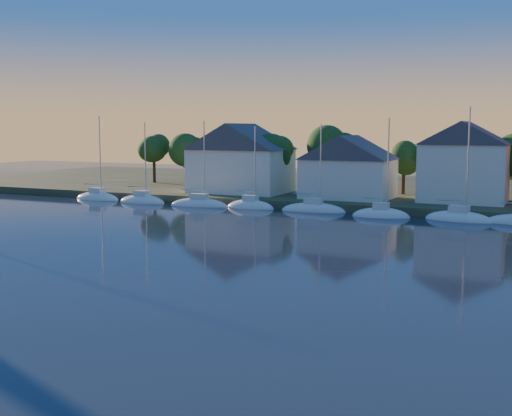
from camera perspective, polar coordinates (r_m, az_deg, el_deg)
The scene contains 8 objects.
ground at distance 30.74m, azimuth -13.67°, elevation -11.91°, with size 260.00×260.00×0.00m, color black.
shoreline_land at distance 99.69m, azimuth 14.54°, elevation 1.14°, with size 160.00×50.00×2.00m, color #2D3720.
wooden_dock at distance 77.36m, azimuth 11.31°, elevation -0.42°, with size 120.00×3.00×1.00m, color brown.
clubhouse_west at distance 90.17m, azimuth -1.37°, elevation 4.54°, with size 13.65×9.45×9.64m.
clubhouse_centre at distance 83.29m, azimuth 8.22°, elevation 3.71°, with size 11.55×8.40×8.08m.
clubhouse_east at distance 82.23m, azimuth 18.03°, elevation 4.00°, with size 10.50×8.40×9.80m.
tree_line at distance 87.08m, azimuth 14.48°, elevation 5.05°, with size 93.40×5.40×8.90m.
moored_fleet at distance 78.31m, azimuth 2.23°, elevation -0.13°, with size 63.50×2.40×12.05m.
Camera 1 is at (18.51, -22.46, 9.88)m, focal length 45.00 mm.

